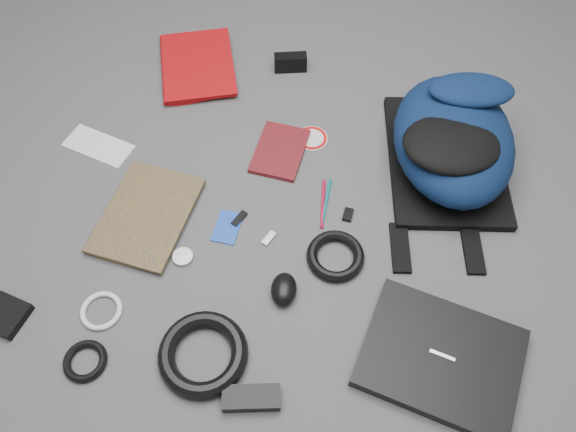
% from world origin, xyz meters
% --- Properties ---
extents(ground, '(4.00, 4.00, 0.00)m').
position_xyz_m(ground, '(0.00, 0.00, 0.00)').
color(ground, '#4F4F51').
rests_on(ground, ground).
extents(backpack, '(0.41, 0.52, 0.19)m').
position_xyz_m(backpack, '(0.37, 0.27, 0.10)').
color(backpack, black).
rests_on(backpack, ground).
extents(laptop, '(0.37, 0.31, 0.03)m').
position_xyz_m(laptop, '(0.40, -0.28, 0.02)').
color(laptop, black).
rests_on(laptop, ground).
extents(textbook_red, '(0.30, 0.35, 0.03)m').
position_xyz_m(textbook_red, '(-0.48, 0.42, 0.02)').
color(textbook_red, maroon).
rests_on(textbook_red, ground).
extents(comic_book, '(0.23, 0.30, 0.02)m').
position_xyz_m(comic_book, '(-0.45, -0.06, 0.01)').
color(comic_book, '#A3820B').
rests_on(comic_book, ground).
extents(envelope, '(0.20, 0.12, 0.00)m').
position_xyz_m(envelope, '(-0.56, 0.12, 0.00)').
color(envelope, silver).
rests_on(envelope, ground).
extents(dvd_case, '(0.14, 0.18, 0.01)m').
position_xyz_m(dvd_case, '(-0.07, 0.21, 0.01)').
color(dvd_case, '#4A0E11').
rests_on(dvd_case, ground).
extents(compact_camera, '(0.10, 0.06, 0.05)m').
position_xyz_m(compact_camera, '(-0.11, 0.53, 0.03)').
color(compact_camera, black).
rests_on(compact_camera, ground).
extents(sticker_disc, '(0.09, 0.09, 0.00)m').
position_xyz_m(sticker_disc, '(0.01, 0.27, 0.00)').
color(sticker_disc, silver).
rests_on(sticker_disc, ground).
extents(pen_teal, '(0.01, 0.14, 0.01)m').
position_xyz_m(pen_teal, '(0.08, 0.07, 0.00)').
color(pen_teal, '#0C676C').
rests_on(pen_teal, ground).
extents(pen_red, '(0.03, 0.15, 0.01)m').
position_xyz_m(pen_red, '(0.08, 0.07, 0.00)').
color(pen_red, '#A90D2C').
rests_on(pen_red, ground).
extents(id_badge, '(0.06, 0.09, 0.00)m').
position_xyz_m(id_badge, '(-0.14, -0.05, 0.00)').
color(id_badge, '#1844B4').
rests_on(id_badge, ground).
extents(usb_black, '(0.03, 0.05, 0.01)m').
position_xyz_m(usb_black, '(-0.12, -0.03, 0.00)').
color(usb_black, black).
rests_on(usb_black, ground).
extents(usb_silver, '(0.03, 0.05, 0.01)m').
position_xyz_m(usb_silver, '(-0.03, -0.06, 0.00)').
color(usb_silver, '#AAABAD').
rests_on(usb_silver, ground).
extents(key_fob, '(0.02, 0.04, 0.01)m').
position_xyz_m(key_fob, '(0.14, 0.05, 0.01)').
color(key_fob, black).
rests_on(key_fob, ground).
extents(mouse, '(0.07, 0.09, 0.04)m').
position_xyz_m(mouse, '(0.03, -0.20, 0.02)').
color(mouse, black).
rests_on(mouse, ground).
extents(headphone_left, '(0.05, 0.05, 0.01)m').
position_xyz_m(headphone_left, '(-0.30, -0.11, 0.01)').
color(headphone_left, silver).
rests_on(headphone_left, ground).
extents(headphone_right, '(0.05, 0.05, 0.01)m').
position_xyz_m(headphone_right, '(-0.22, -0.16, 0.01)').
color(headphone_right, '#A6A6A8').
rests_on(headphone_right, ground).
extents(cable_coil, '(0.16, 0.16, 0.03)m').
position_xyz_m(cable_coil, '(0.13, -0.08, 0.01)').
color(cable_coil, black).
rests_on(cable_coil, ground).
extents(power_brick, '(0.13, 0.08, 0.03)m').
position_xyz_m(power_brick, '(0.02, -0.45, 0.01)').
color(power_brick, black).
rests_on(power_brick, ground).
extents(power_cord_coil, '(0.23, 0.23, 0.04)m').
position_xyz_m(power_cord_coil, '(-0.10, -0.38, 0.02)').
color(power_cord_coil, black).
rests_on(power_cord_coil, ground).
extents(pouch, '(0.10, 0.10, 0.02)m').
position_xyz_m(pouch, '(-0.56, -0.39, 0.01)').
color(pouch, black).
rests_on(pouch, ground).
extents(earbud_coil, '(0.12, 0.12, 0.02)m').
position_xyz_m(earbud_coil, '(-0.35, -0.45, 0.01)').
color(earbud_coil, black).
rests_on(earbud_coil, ground).
extents(white_cable_coil, '(0.11, 0.11, 0.01)m').
position_xyz_m(white_cable_coil, '(-0.36, -0.33, 0.01)').
color(white_cable_coil, silver).
rests_on(white_cable_coil, ground).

